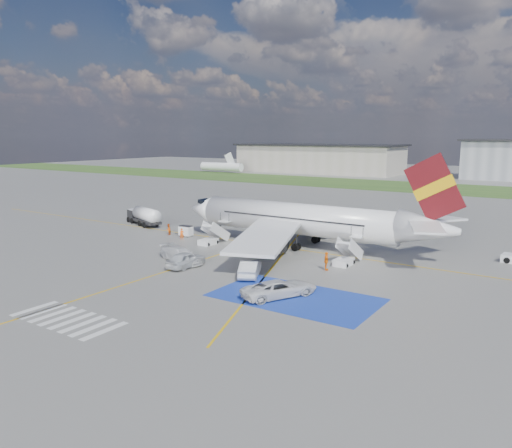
% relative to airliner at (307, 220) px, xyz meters
% --- Properties ---
extents(ground, '(400.00, 400.00, 0.00)m').
position_rel_airliner_xyz_m(ground, '(-1.51, -14.00, -3.39)').
color(ground, '#60605E').
rests_on(ground, ground).
extents(grass_strip, '(400.00, 30.00, 0.01)m').
position_rel_airliner_xyz_m(grass_strip, '(-1.51, 81.00, -3.39)').
color(grass_strip, '#2D4C1E').
rests_on(grass_strip, ground).
extents(taxiway_line_main, '(120.00, 0.20, 0.01)m').
position_rel_airliner_xyz_m(taxiway_line_main, '(-1.51, -2.00, -3.39)').
color(taxiway_line_main, gold).
rests_on(taxiway_line_main, ground).
extents(taxiway_line_cross, '(0.20, 60.00, 0.01)m').
position_rel_airliner_xyz_m(taxiway_line_cross, '(-6.51, -24.00, -3.39)').
color(taxiway_line_cross, gold).
rests_on(taxiway_line_cross, ground).
extents(taxiway_line_diag, '(20.71, 56.45, 0.01)m').
position_rel_airliner_xyz_m(taxiway_line_diag, '(-1.51, -2.00, -3.39)').
color(taxiway_line_diag, gold).
rests_on(taxiway_line_diag, ground).
extents(staging_box, '(14.00, 8.00, 0.01)m').
position_rel_airliner_xyz_m(staging_box, '(8.49, -18.00, -3.39)').
color(staging_box, '#1A37A1').
rests_on(staging_box, ground).
extents(crosswalk, '(9.00, 4.00, 0.01)m').
position_rel_airliner_xyz_m(crosswalk, '(-3.31, -32.00, -3.39)').
color(crosswalk, silver).
rests_on(crosswalk, ground).
extents(terminal_west, '(60.00, 22.00, 10.00)m').
position_rel_airliner_xyz_m(terminal_west, '(-56.51, 116.00, 1.61)').
color(terminal_west, '#A19B8B').
rests_on(terminal_west, ground).
extents(airliner, '(36.81, 32.95, 11.92)m').
position_rel_airliner_xyz_m(airliner, '(0.00, 0.00, 0.00)').
color(airliner, silver).
rests_on(airliner, ground).
extents(airstairs_fwd, '(1.90, 5.20, 3.60)m').
position_rel_airliner_xyz_m(airstairs_fwd, '(-11.01, -5.30, -2.77)').
color(airstairs_fwd, silver).
rests_on(airstairs_fwd, ground).
extents(airstairs_aft, '(1.90, 5.20, 3.60)m').
position_rel_airliner_xyz_m(airstairs_aft, '(7.49, -5.30, -2.77)').
color(airstairs_aft, silver).
rests_on(airstairs_aft, ground).
extents(fuel_tanker, '(8.36, 4.73, 2.78)m').
position_rel_airliner_xyz_m(fuel_tanker, '(-28.09, -0.32, -2.23)').
color(fuel_tanker, black).
rests_on(fuel_tanker, ground).
extents(gpu_cart, '(1.86, 1.27, 1.49)m').
position_rel_airliner_xyz_m(gpu_cart, '(-16.81, -3.40, -2.72)').
color(gpu_cart, silver).
rests_on(gpu_cart, ground).
extents(car_silver_a, '(2.08, 4.91, 1.66)m').
position_rel_airliner_xyz_m(car_silver_a, '(-5.97, -15.65, -2.56)').
color(car_silver_a, silver).
rests_on(car_silver_a, ground).
extents(car_silver_b, '(3.72, 5.19, 1.63)m').
position_rel_airliner_xyz_m(car_silver_b, '(1.60, -14.76, -2.58)').
color(car_silver_b, '#B1B4B9').
rests_on(car_silver_b, ground).
extents(van_white_a, '(4.50, 5.69, 1.94)m').
position_rel_airliner_xyz_m(van_white_a, '(7.26, -18.55, -2.42)').
color(van_white_a, silver).
rests_on(van_white_a, ground).
extents(van_white_b, '(5.54, 3.64, 2.02)m').
position_rel_airliner_xyz_m(van_white_b, '(-8.06, -14.10, -2.38)').
color(van_white_b, silver).
rests_on(van_white_b, ground).
extents(crew_fwd, '(0.66, 0.63, 1.52)m').
position_rel_airliner_xyz_m(crew_fwd, '(-15.74, -5.39, -2.63)').
color(crew_fwd, '#FA5A0D').
rests_on(crew_fwd, ground).
extents(crew_nose, '(0.75, 0.87, 1.56)m').
position_rel_airliner_xyz_m(crew_nose, '(-19.48, -4.00, -2.61)').
color(crew_nose, '#F0590C').
rests_on(crew_nose, ground).
extents(crew_aft, '(1.01, 1.20, 1.92)m').
position_rel_airliner_xyz_m(crew_aft, '(6.84, -8.57, -2.43)').
color(crew_aft, orange).
rests_on(crew_aft, ground).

